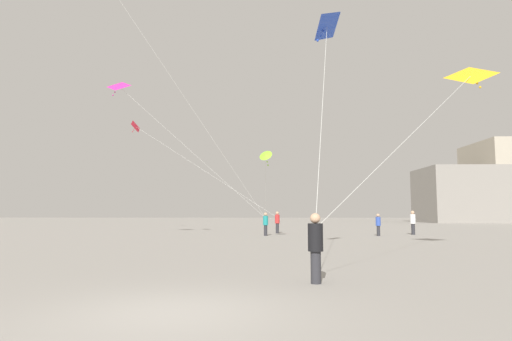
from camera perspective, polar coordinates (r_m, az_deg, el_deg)
name	(u,v)px	position (r m, az deg, el deg)	size (l,w,h in m)	color
ground_plane	(171,313)	(7.82, -11.15, -17.95)	(300.00, 300.00, 0.00)	gray
person_in_teal	(266,223)	(32.48, 1.27, -6.92)	(0.37, 0.37, 1.72)	#2D2D33
person_in_white	(413,222)	(36.13, 19.95, -6.33)	(0.41, 0.41, 1.87)	#2D2D33
person_in_blue	(378,224)	(33.45, 15.79, -6.76)	(0.36, 0.36, 1.63)	#2D2D33
person_in_black	(316,245)	(10.69, 7.84, -9.65)	(0.37, 0.37, 1.68)	#2D2D33
person_in_red	(277,221)	(36.56, 2.82, -6.69)	(0.39, 0.39, 1.81)	#2D2D33
kite_cobalt_delta	(326,28)	(18.57, 9.23, 18.04)	(1.64, 7.28, 8.32)	blue
kite_lime_diamond	(266,156)	(28.21, 1.28, 1.94)	(1.02, 5.00, 4.52)	#8CD12D
kite_crimson_delta	(138,128)	(47.91, -15.22, 5.40)	(15.52, 8.94, 10.11)	red
kite_amber_delta	(470,76)	(20.70, 26.35, 11.04)	(8.07, 8.35, 6.62)	yellow
kite_magenta_delta	(122,89)	(32.80, -17.25, 10.20)	(11.08, 3.53, 9.74)	#D12899
building_left_hall	(469,195)	(86.62, 26.20, -2.93)	(17.00, 13.46, 9.75)	gray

